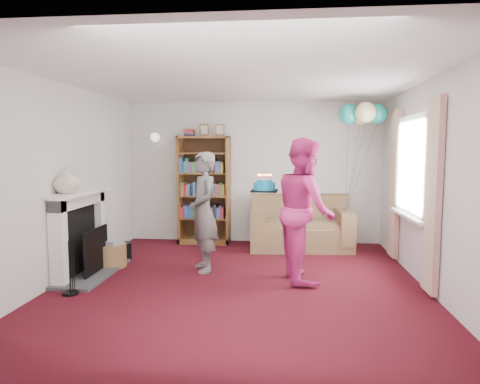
# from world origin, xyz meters

# --- Properties ---
(ground) EXTENTS (5.00, 5.00, 0.00)m
(ground) POSITION_xyz_m (0.00, 0.00, 0.00)
(ground) COLOR black
(ground) RESTS_ON ground
(wall_back) EXTENTS (4.50, 0.02, 2.50)m
(wall_back) POSITION_xyz_m (0.00, 2.51, 1.25)
(wall_back) COLOR silver
(wall_back) RESTS_ON ground
(wall_left) EXTENTS (0.02, 5.00, 2.50)m
(wall_left) POSITION_xyz_m (-2.26, 0.00, 1.25)
(wall_left) COLOR silver
(wall_left) RESTS_ON ground
(wall_right) EXTENTS (0.02, 5.00, 2.50)m
(wall_right) POSITION_xyz_m (2.26, 0.00, 1.25)
(wall_right) COLOR silver
(wall_right) RESTS_ON ground
(ceiling) EXTENTS (4.50, 5.00, 0.01)m
(ceiling) POSITION_xyz_m (0.00, 0.00, 2.50)
(ceiling) COLOR white
(ceiling) RESTS_ON wall_back
(fireplace) EXTENTS (0.55, 1.80, 1.12)m
(fireplace) POSITION_xyz_m (-2.09, 0.19, 0.51)
(fireplace) COLOR #3F3F42
(fireplace) RESTS_ON ground
(window_bay) EXTENTS (0.14, 2.02, 2.20)m
(window_bay) POSITION_xyz_m (2.21, 0.60, 1.20)
(window_bay) COLOR white
(window_bay) RESTS_ON ground
(wall_sconce) EXTENTS (0.16, 0.23, 0.16)m
(wall_sconce) POSITION_xyz_m (-1.75, 2.36, 1.88)
(wall_sconce) COLOR gold
(wall_sconce) RESTS_ON ground
(bookcase) EXTENTS (0.90, 0.42, 2.10)m
(bookcase) POSITION_xyz_m (-0.85, 2.30, 0.93)
(bookcase) COLOR #472B14
(bookcase) RESTS_ON ground
(sofa) EXTENTS (1.67, 0.89, 0.89)m
(sofa) POSITION_xyz_m (0.83, 2.07, 0.33)
(sofa) COLOR brown
(sofa) RESTS_ON ground
(wicker_basket) EXTENTS (0.44, 0.44, 0.39)m
(wicker_basket) POSITION_xyz_m (-1.90, 0.60, 0.18)
(wicker_basket) COLOR olive
(wicker_basket) RESTS_ON ground
(person_striped) EXTENTS (0.61, 0.71, 1.63)m
(person_striped) POSITION_xyz_m (-0.54, 0.55, 0.82)
(person_striped) COLOR black
(person_striped) RESTS_ON ground
(person_magenta) EXTENTS (0.84, 1.00, 1.82)m
(person_magenta) POSITION_xyz_m (0.81, 0.28, 0.91)
(person_magenta) COLOR #CB2874
(person_magenta) RESTS_ON ground
(birthday_cake) EXTENTS (0.33, 0.33, 0.22)m
(birthday_cake) POSITION_xyz_m (0.29, 0.35, 1.19)
(birthday_cake) COLOR black
(birthday_cake) RESTS_ON ground
(balloons) EXTENTS (0.76, 0.76, 1.72)m
(balloons) POSITION_xyz_m (1.77, 1.80, 2.22)
(balloons) COLOR #3F3F3F
(balloons) RESTS_ON ground
(mantel_vase) EXTENTS (0.38, 0.38, 0.32)m
(mantel_vase) POSITION_xyz_m (-2.12, -0.15, 1.28)
(mantel_vase) COLOR beige
(mantel_vase) RESTS_ON fireplace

